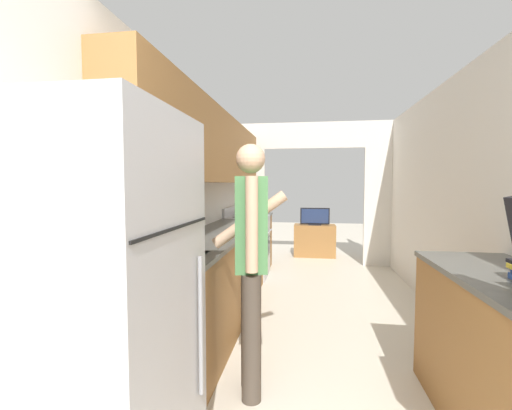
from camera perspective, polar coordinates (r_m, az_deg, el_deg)
wall_left at (r=3.48m, az=-10.97°, el=5.20°), size 0.38×7.87×2.50m
wall_right at (r=3.11m, az=36.19°, el=-0.39°), size 0.06×7.87×2.50m
wall_far_with_doorway at (r=6.12m, az=9.55°, el=3.71°), size 3.03×0.06×2.50m
counter_left at (r=3.82m, az=-5.78°, el=-11.08°), size 0.62×4.25×0.93m
refrigerator at (r=1.69m, az=-24.38°, el=-16.12°), size 0.72×0.79×1.73m
range_oven at (r=5.32m, az=-1.42°, el=-6.83°), size 0.66×0.75×1.07m
person at (r=2.32m, az=-0.89°, el=-9.35°), size 0.54×0.43×1.69m
tv_cabinet at (r=6.88m, az=9.74°, el=-5.84°), size 0.80×0.42×0.62m
television at (r=6.77m, az=9.79°, el=-1.93°), size 0.56×0.16×0.34m
knife at (r=5.85m, az=-0.74°, el=-1.30°), size 0.16×0.34×0.02m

